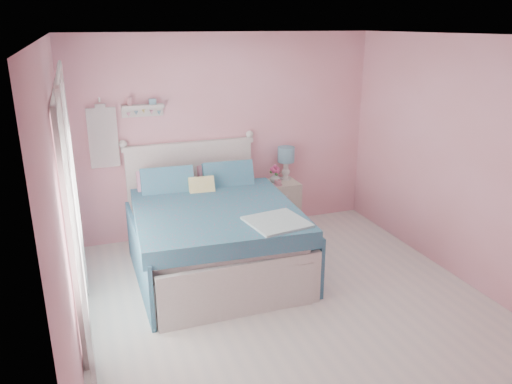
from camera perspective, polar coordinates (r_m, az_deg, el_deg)
floor at (r=5.10m, az=4.36°, el=-13.25°), size 4.50×4.50×0.00m
room_shell at (r=4.47m, az=4.86°, el=4.23°), size 4.50×4.50×4.50m
bed at (r=5.72m, az=-5.00°, el=-4.81°), size 1.83×2.23×1.27m
nightstand at (r=6.86m, az=2.77°, el=-1.46°), size 0.46×0.45×0.66m
table_lamp at (r=6.78m, az=3.45°, el=4.02°), size 0.23×0.23×0.45m
vase at (r=6.68m, az=2.21°, el=1.65°), size 0.17×0.17×0.15m
teacup at (r=6.60m, az=2.52°, el=1.08°), size 0.12×0.12×0.08m
roses at (r=6.65m, az=2.22°, el=2.58°), size 0.14×0.11×0.12m
wall_shelf at (r=6.24m, az=-12.86°, el=9.39°), size 0.50×0.15×0.25m
hanging_dress at (r=6.25m, az=-17.06°, el=5.92°), size 0.34×0.03×0.72m
french_door at (r=4.62m, az=-20.42°, el=-3.07°), size 0.04×1.32×2.16m
curtain_near at (r=3.89m, az=-19.75°, el=-5.41°), size 0.04×0.40×2.32m
curtain_far at (r=5.29m, az=-20.09°, el=0.89°), size 0.04×0.40×2.32m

